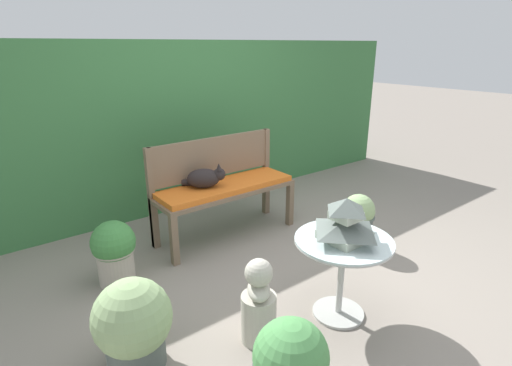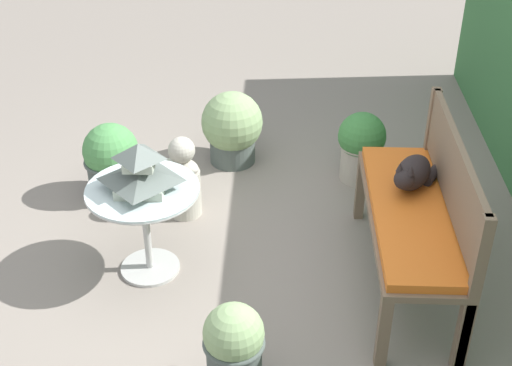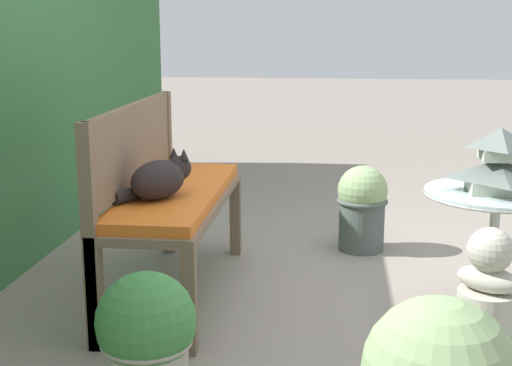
{
  "view_description": "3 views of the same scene",
  "coord_description": "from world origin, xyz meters",
  "px_view_note": "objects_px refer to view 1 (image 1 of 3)",
  "views": [
    {
      "loc": [
        -2.15,
        -2.03,
        1.8
      ],
      "look_at": [
        -0.17,
        0.53,
        0.68
      ],
      "focal_mm": 28.0,
      "sensor_mm": 36.0,
      "label": 1
    },
    {
      "loc": [
        3.1,
        0.26,
        2.8
      ],
      "look_at": [
        -0.22,
        0.13,
        0.66
      ],
      "focal_mm": 50.0,
      "sensor_mm": 36.0,
      "label": 2
    },
    {
      "loc": [
        -3.51,
        0.22,
        1.32
      ],
      "look_at": [
        -0.29,
        0.59,
        0.61
      ],
      "focal_mm": 50.0,
      "sensor_mm": 36.0,
      "label": 3
    }
  ],
  "objects_px": {
    "potted_plant_patio_mid": "(114,251)",
    "cat": "(205,178)",
    "pagoda_birdhouse": "(345,222)",
    "potted_plant_bench_right": "(133,324)",
    "garden_bust": "(259,305)",
    "garden_bench": "(226,191)",
    "potted_plant_bench_left": "(358,220)",
    "patio_table": "(343,256)"
  },
  "relations": [
    {
      "from": "garden_bench",
      "to": "garden_bust",
      "type": "bearing_deg",
      "value": -116.04
    },
    {
      "from": "garden_bust",
      "to": "patio_table",
      "type": "bearing_deg",
      "value": -69.66
    },
    {
      "from": "potted_plant_patio_mid",
      "to": "pagoda_birdhouse",
      "type": "bearing_deg",
      "value": -51.26
    },
    {
      "from": "potted_plant_patio_mid",
      "to": "potted_plant_bench_left",
      "type": "distance_m",
      "value": 2.13
    },
    {
      "from": "cat",
      "to": "pagoda_birdhouse",
      "type": "height_order",
      "value": "pagoda_birdhouse"
    },
    {
      "from": "potted_plant_bench_left",
      "to": "cat",
      "type": "bearing_deg",
      "value": 137.0
    },
    {
      "from": "potted_plant_bench_right",
      "to": "potted_plant_bench_left",
      "type": "relative_size",
      "value": 1.08
    },
    {
      "from": "garden_bust",
      "to": "potted_plant_bench_right",
      "type": "relative_size",
      "value": 1.04
    },
    {
      "from": "pagoda_birdhouse",
      "to": "garden_bust",
      "type": "xyz_separation_m",
      "value": [
        -0.6,
        0.14,
        -0.45
      ]
    },
    {
      "from": "garden_bench",
      "to": "potted_plant_patio_mid",
      "type": "xyz_separation_m",
      "value": [
        -1.15,
        -0.15,
        -0.19
      ]
    },
    {
      "from": "garden_bench",
      "to": "potted_plant_patio_mid",
      "type": "bearing_deg",
      "value": -172.4
    },
    {
      "from": "cat",
      "to": "potted_plant_bench_right",
      "type": "relative_size",
      "value": 0.65
    },
    {
      "from": "cat",
      "to": "potted_plant_bench_left",
      "type": "bearing_deg",
      "value": -13.76
    },
    {
      "from": "pagoda_birdhouse",
      "to": "potted_plant_bench_right",
      "type": "distance_m",
      "value": 1.44
    },
    {
      "from": "pagoda_birdhouse",
      "to": "potted_plant_bench_left",
      "type": "bearing_deg",
      "value": 32.53
    },
    {
      "from": "patio_table",
      "to": "potted_plant_bench_right",
      "type": "bearing_deg",
      "value": 162.15
    },
    {
      "from": "garden_bust",
      "to": "pagoda_birdhouse",
      "type": "bearing_deg",
      "value": -69.66
    },
    {
      "from": "garden_bench",
      "to": "patio_table",
      "type": "relative_size",
      "value": 2.11
    },
    {
      "from": "potted_plant_patio_mid",
      "to": "patio_table",
      "type": "bearing_deg",
      "value": -51.26
    },
    {
      "from": "pagoda_birdhouse",
      "to": "potted_plant_bench_left",
      "type": "relative_size",
      "value": 0.71
    },
    {
      "from": "pagoda_birdhouse",
      "to": "potted_plant_bench_left",
      "type": "distance_m",
      "value": 1.15
    },
    {
      "from": "potted_plant_patio_mid",
      "to": "cat",
      "type": "bearing_deg",
      "value": 10.93
    },
    {
      "from": "potted_plant_patio_mid",
      "to": "potted_plant_bench_right",
      "type": "height_order",
      "value": "potted_plant_bench_right"
    },
    {
      "from": "garden_bench",
      "to": "pagoda_birdhouse",
      "type": "bearing_deg",
      "value": -92.47
    },
    {
      "from": "potted_plant_patio_mid",
      "to": "potted_plant_bench_left",
      "type": "height_order",
      "value": "potted_plant_patio_mid"
    },
    {
      "from": "garden_bust",
      "to": "cat",
      "type": "bearing_deg",
      "value": 15.3
    },
    {
      "from": "garden_bench",
      "to": "pagoda_birdhouse",
      "type": "relative_size",
      "value": 3.78
    },
    {
      "from": "pagoda_birdhouse",
      "to": "garden_bust",
      "type": "bearing_deg",
      "value": 166.66
    },
    {
      "from": "pagoda_birdhouse",
      "to": "garden_bust",
      "type": "relative_size",
      "value": 0.63
    },
    {
      "from": "cat",
      "to": "pagoda_birdhouse",
      "type": "relative_size",
      "value": 0.99
    },
    {
      "from": "potted_plant_patio_mid",
      "to": "potted_plant_bench_right",
      "type": "distance_m",
      "value": 0.96
    },
    {
      "from": "patio_table",
      "to": "pagoda_birdhouse",
      "type": "relative_size",
      "value": 1.79
    },
    {
      "from": "cat",
      "to": "potted_plant_bench_right",
      "type": "xyz_separation_m",
      "value": [
        -1.16,
        -1.12,
        -0.36
      ]
    },
    {
      "from": "patio_table",
      "to": "potted_plant_bench_left",
      "type": "distance_m",
      "value": 1.08
    },
    {
      "from": "garden_bench",
      "to": "patio_table",
      "type": "bearing_deg",
      "value": -92.47
    },
    {
      "from": "garden_bust",
      "to": "potted_plant_patio_mid",
      "type": "height_order",
      "value": "garden_bust"
    },
    {
      "from": "cat",
      "to": "patio_table",
      "type": "xyz_separation_m",
      "value": [
        0.14,
        -1.54,
        -0.17
      ]
    },
    {
      "from": "potted_plant_patio_mid",
      "to": "garden_bench",
      "type": "bearing_deg",
      "value": 7.6
    },
    {
      "from": "potted_plant_patio_mid",
      "to": "potted_plant_bench_right",
      "type": "xyz_separation_m",
      "value": [
        -0.22,
        -0.94,
        0.0
      ]
    },
    {
      "from": "potted_plant_bench_right",
      "to": "potted_plant_bench_left",
      "type": "xyz_separation_m",
      "value": [
        2.2,
        0.15,
        -0.01
      ]
    },
    {
      "from": "garden_bench",
      "to": "potted_plant_bench_left",
      "type": "relative_size",
      "value": 2.69
    },
    {
      "from": "potted_plant_patio_mid",
      "to": "potted_plant_bench_left",
      "type": "xyz_separation_m",
      "value": [
        1.99,
        -0.78,
        -0.01
      ]
    }
  ]
}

